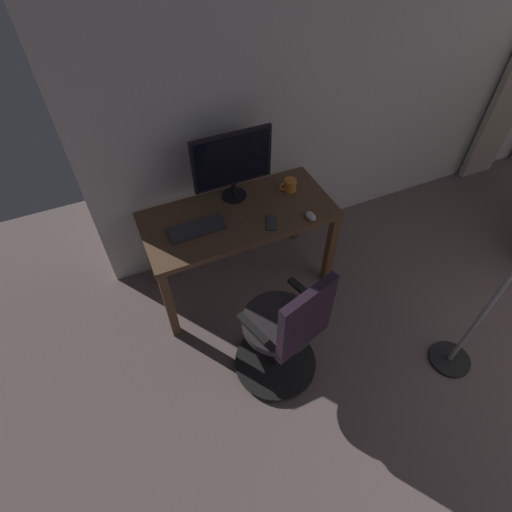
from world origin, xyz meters
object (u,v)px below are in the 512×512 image
Objects in this scene: desk at (239,224)px; mug_coffee at (290,185)px; computer_mouse at (311,216)px; computer_monitor at (232,162)px; cell_phone_by_monitor at (271,223)px; computer_keyboard at (197,228)px; office_chair at (285,334)px.

mug_coffee is (-0.44, -0.09, 0.15)m from desk.
desk is 13.52× the size of computer_mouse.
mug_coffee is (-0.01, -0.33, 0.03)m from computer_mouse.
computer_monitor is 0.65m from computer_mouse.
cell_phone_by_monitor is (-0.17, 0.18, 0.11)m from desk.
desk is at bearing -173.48° from computer_keyboard.
computer_mouse is at bearing 131.71° from computer_monitor.
desk is 0.88m from office_chair.
computer_monitor is at bearing -45.47° from cell_phone_by_monitor.
office_chair is 7.15× the size of cell_phone_by_monitor.
desk is 3.60× the size of computer_keyboard.
mug_coffee is at bearing 165.12° from computer_monitor.
computer_monitor reaches higher than mug_coffee.
computer_mouse is (-0.75, 0.21, 0.01)m from computer_keyboard.
desk is 0.27m from cell_phone_by_monitor.
computer_mouse is 0.75× the size of mug_coffee.
mug_coffee is at bearing -91.51° from computer_mouse.
computer_monitor reaches higher than cell_phone_by_monitor.
office_chair reaches higher than computer_keyboard.
cell_phone_by_monitor is (0.27, -0.06, -0.01)m from computer_mouse.
office_chair is 2.74× the size of computer_keyboard.
desk is 2.38× the size of computer_monitor.
desk is 0.51m from computer_mouse.
computer_keyboard is at bearing 9.30° from mug_coffee.
office_chair reaches higher than desk.
office_chair is 0.90m from computer_keyboard.
computer_mouse is at bearing 88.49° from mug_coffee.
computer_keyboard is at bearing 32.57° from computer_monitor.
mug_coffee is at bearing -170.70° from computer_keyboard.
office_chair is at bearing 85.79° from desk.
computer_monitor is at bearing 67.71° from office_chair.
office_chair is at bearing 51.39° from computer_mouse.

